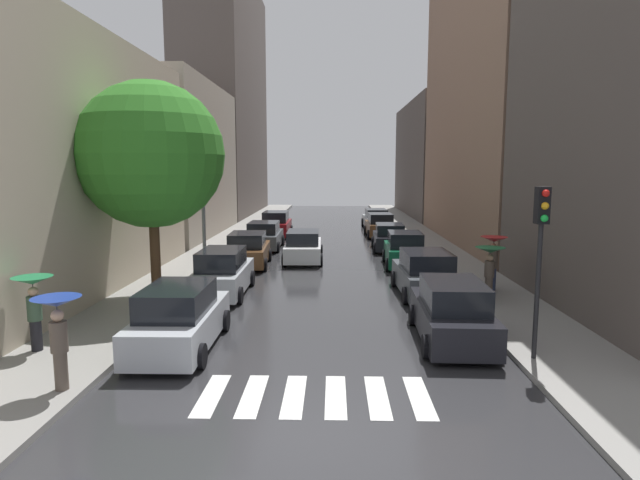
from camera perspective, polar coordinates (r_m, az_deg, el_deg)
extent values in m
cube|color=#2C2C2F|center=(33.47, 0.76, -0.69)|extent=(28.00, 72.00, 0.04)
cube|color=gray|center=(34.15, -10.21, -0.48)|extent=(3.00, 72.00, 0.15)
cube|color=gray|center=(34.01, 11.78, -0.56)|extent=(3.00, 72.00, 0.15)
cube|color=silver|center=(12.18, -11.63, -16.06)|extent=(0.45, 2.20, 0.01)
cube|color=silver|center=(12.02, -7.27, -16.30)|extent=(0.45, 2.20, 0.01)
cube|color=silver|center=(11.92, -2.81, -16.45)|extent=(0.45, 2.20, 0.01)
cube|color=silver|center=(11.89, 1.70, -16.50)|extent=(0.45, 2.20, 0.01)
cube|color=silver|center=(11.93, 6.22, -16.46)|extent=(0.45, 2.20, 0.01)
cube|color=silver|center=(12.04, 10.67, -16.33)|extent=(0.45, 2.20, 0.01)
cube|color=#B2A38C|center=(21.87, -30.18, 6.99)|extent=(6.00, 21.37, 10.00)
cube|color=#9E9384|center=(39.65, -15.41, 8.22)|extent=(6.00, 15.48, 10.81)
cube|color=#564C47|center=(58.35, -10.17, 14.82)|extent=(6.00, 21.22, 24.40)
cube|color=#8C6B56|center=(36.55, 19.16, 16.97)|extent=(6.00, 20.06, 22.03)
cube|color=#564C47|center=(56.37, 12.42, 8.43)|extent=(6.00, 20.44, 11.49)
cube|color=#B2B7BF|center=(15.11, -14.82, -8.95)|extent=(1.85, 4.63, 0.88)
cube|color=black|center=(14.68, -15.17, -6.21)|extent=(1.62, 2.55, 0.72)
cylinder|color=black|center=(16.85, -16.38, -8.32)|extent=(0.22, 0.64, 0.64)
cylinder|color=black|center=(16.40, -10.23, -8.56)|extent=(0.22, 0.64, 0.64)
cylinder|color=black|center=(14.11, -20.13, -11.65)|extent=(0.22, 0.64, 0.64)
cylinder|color=black|center=(13.57, -12.78, -12.14)|extent=(0.22, 0.64, 0.64)
cube|color=#B2B7BF|center=(20.98, -10.40, -4.11)|extent=(1.79, 4.58, 0.90)
cube|color=black|center=(20.61, -10.58, -2.02)|extent=(1.56, 2.52, 0.73)
cylinder|color=black|center=(22.67, -11.81, -4.05)|extent=(0.22, 0.64, 0.64)
cylinder|color=black|center=(22.35, -7.41, -4.12)|extent=(0.22, 0.64, 0.64)
cylinder|color=black|center=(19.81, -13.74, -5.82)|extent=(0.22, 0.64, 0.64)
cylinder|color=black|center=(19.44, -8.71, -5.94)|extent=(0.22, 0.64, 0.64)
cube|color=brown|center=(26.87, -7.77, -1.52)|extent=(2.09, 4.41, 0.84)
cube|color=black|center=(26.55, -7.85, 0.03)|extent=(1.78, 2.45, 0.69)
cylinder|color=black|center=(28.44, -9.33, -1.61)|extent=(0.25, 0.65, 0.64)
cylinder|color=black|center=(28.23, -5.50, -1.61)|extent=(0.25, 0.65, 0.64)
cylinder|color=black|center=(25.66, -10.24, -2.64)|extent=(0.25, 0.65, 0.64)
cylinder|color=black|center=(25.42, -5.99, -2.66)|extent=(0.25, 0.65, 0.64)
cube|color=#474C51|center=(32.52, -6.02, 0.09)|extent=(1.93, 4.51, 0.82)
cube|color=black|center=(32.21, -6.09, 1.35)|extent=(1.70, 2.48, 0.67)
cylinder|color=black|center=(34.15, -7.30, -0.01)|extent=(0.22, 0.64, 0.64)
cylinder|color=black|center=(33.92, -4.09, -0.02)|extent=(0.22, 0.64, 0.64)
cylinder|color=black|center=(31.24, -8.11, -0.75)|extent=(0.22, 0.64, 0.64)
cylinder|color=black|center=(30.98, -4.60, -0.76)|extent=(0.22, 0.64, 0.64)
cube|color=maroon|center=(38.39, -4.75, 1.34)|extent=(1.91, 4.56, 0.90)
cube|color=black|center=(38.08, -4.80, 2.52)|extent=(1.68, 2.51, 0.74)
cylinder|color=black|center=(40.02, -5.88, 1.15)|extent=(0.22, 0.64, 0.64)
cylinder|color=black|center=(39.83, -3.15, 1.14)|extent=(0.22, 0.64, 0.64)
cylinder|color=black|center=(37.06, -6.46, 0.61)|extent=(0.22, 0.64, 0.64)
cylinder|color=black|center=(36.85, -3.52, 0.60)|extent=(0.22, 0.64, 0.64)
cube|color=black|center=(15.65, 13.99, -8.35)|extent=(1.94, 4.60, 0.88)
cube|color=black|center=(15.23, 14.25, -5.70)|extent=(1.66, 2.55, 0.72)
cylinder|color=black|center=(17.02, 10.00, -7.96)|extent=(0.24, 0.65, 0.64)
cylinder|color=black|center=(17.32, 15.99, -7.86)|extent=(0.24, 0.65, 0.64)
cylinder|color=black|center=(14.18, 11.44, -11.22)|extent=(0.24, 0.65, 0.64)
cylinder|color=black|center=(14.55, 18.62, -10.99)|extent=(0.24, 0.65, 0.64)
cube|color=#474C51|center=(20.96, 11.25, -4.20)|extent=(2.08, 4.46, 0.86)
cube|color=black|center=(20.60, 11.43, -2.19)|extent=(1.79, 2.47, 0.71)
cylinder|color=black|center=(22.25, 8.02, -4.18)|extent=(0.24, 0.65, 0.64)
cylinder|color=black|center=(22.62, 12.92, -4.11)|extent=(0.24, 0.65, 0.64)
cylinder|color=black|center=(19.45, 9.26, -5.95)|extent=(0.24, 0.65, 0.64)
cylinder|color=black|center=(19.87, 14.83, -5.82)|extent=(0.24, 0.65, 0.64)
cube|color=#0C4C2D|center=(26.78, 9.09, -1.55)|extent=(1.96, 4.14, 0.87)
cube|color=black|center=(26.46, 9.17, 0.07)|extent=(1.68, 2.30, 0.71)
cylinder|color=black|center=(28.08, 6.98, -1.68)|extent=(0.24, 0.65, 0.64)
cylinder|color=black|center=(28.25, 10.65, -1.70)|extent=(0.24, 0.65, 0.64)
cylinder|color=black|center=(25.43, 7.33, -2.67)|extent=(0.24, 0.65, 0.64)
cylinder|color=black|center=(25.62, 11.39, -2.69)|extent=(0.24, 0.65, 0.64)
cube|color=black|center=(32.01, 7.48, -0.08)|extent=(1.93, 4.15, 0.79)
cube|color=black|center=(31.72, 7.53, 1.15)|extent=(1.65, 2.30, 0.64)
cylinder|color=black|center=(33.33, 5.77, -0.18)|extent=(0.24, 0.65, 0.64)
cylinder|color=black|center=(33.46, 8.84, -0.20)|extent=(0.24, 0.65, 0.64)
cylinder|color=black|center=(30.66, 5.98, -0.87)|extent=(0.24, 0.65, 0.64)
cylinder|color=black|center=(30.79, 9.32, -0.89)|extent=(0.24, 0.65, 0.64)
cube|color=brown|center=(38.31, 6.47, 1.25)|extent=(1.94, 4.30, 0.83)
cube|color=black|center=(38.03, 6.53, 2.35)|extent=(1.67, 2.38, 0.68)
cylinder|color=black|center=(39.64, 4.92, 1.09)|extent=(0.24, 0.65, 0.64)
cylinder|color=black|center=(39.84, 7.54, 1.09)|extent=(0.24, 0.65, 0.64)
cylinder|color=black|center=(36.86, 5.30, 0.59)|extent=(0.24, 0.65, 0.64)
cylinder|color=black|center=(37.08, 8.11, 0.59)|extent=(0.24, 0.65, 0.64)
cube|color=#B2B7BF|center=(44.00, 6.04, 2.05)|extent=(2.03, 4.61, 0.76)
cube|color=black|center=(43.72, 6.09, 2.93)|extent=(1.73, 2.55, 0.63)
cylinder|color=black|center=(45.42, 4.65, 1.94)|extent=(0.24, 0.65, 0.64)
cylinder|color=black|center=(45.62, 6.99, 1.94)|extent=(0.24, 0.65, 0.64)
cylinder|color=black|center=(42.45, 5.01, 1.53)|extent=(0.24, 0.65, 0.64)
cylinder|color=black|center=(42.67, 7.51, 1.53)|extent=(0.24, 0.65, 0.64)
cube|color=silver|center=(28.13, -1.81, -1.09)|extent=(1.95, 4.71, 0.80)
cube|color=black|center=(27.80, -1.83, 0.32)|extent=(1.68, 2.60, 0.65)
cylinder|color=black|center=(29.74, -3.49, -1.11)|extent=(0.23, 0.64, 0.64)
cylinder|color=black|center=(29.67, 0.08, -1.12)|extent=(0.23, 0.64, 0.64)
cylinder|color=black|center=(26.70, -3.91, -2.13)|extent=(0.23, 0.64, 0.64)
cylinder|color=black|center=(26.63, 0.07, -2.14)|extent=(0.23, 0.64, 0.64)
cylinder|color=black|center=(15.88, -28.28, -9.05)|extent=(0.28, 0.28, 0.81)
cylinder|color=#38513D|center=(15.70, -28.45, -6.51)|extent=(0.36, 0.36, 0.64)
sphere|color=tan|center=(15.60, -28.55, -4.91)|extent=(0.25, 0.25, 0.25)
cone|color=#19723F|center=(15.54, -28.62, -3.87)|extent=(1.00, 1.00, 0.20)
cylinder|color=#333338|center=(15.62, -28.53, -5.19)|extent=(0.02, 0.02, 0.74)
cylinder|color=brown|center=(12.96, -26.15, -12.54)|extent=(0.28, 0.28, 0.84)
cylinder|color=brown|center=(12.73, -26.36, -9.33)|extent=(0.36, 0.36, 0.67)
sphere|color=tan|center=(12.61, -26.49, -7.30)|extent=(0.26, 0.26, 0.26)
cone|color=navy|center=(12.54, -26.57, -6.00)|extent=(1.01, 1.01, 0.20)
cylinder|color=#333338|center=(12.63, -26.46, -7.68)|extent=(0.02, 0.02, 0.76)
cylinder|color=navy|center=(21.80, 18.09, -4.02)|extent=(0.28, 0.28, 0.88)
cylinder|color=brown|center=(21.66, 18.18, -1.99)|extent=(0.36, 0.36, 0.70)
sphere|color=tan|center=(21.58, 18.23, -0.72)|extent=(0.27, 0.27, 0.27)
cone|color=red|center=(21.55, 18.27, 0.07)|extent=(1.04, 1.04, 0.20)
cylinder|color=#333338|center=(21.60, 18.22, -0.96)|extent=(0.02, 0.02, 0.78)
cylinder|color=brown|center=(20.52, 17.73, -4.89)|extent=(0.28, 0.28, 0.77)
cylinder|color=brown|center=(20.39, 17.81, -3.01)|extent=(0.36, 0.36, 0.61)
sphere|color=tan|center=(20.32, 17.86, -1.83)|extent=(0.24, 0.24, 0.24)
cone|color=#19723F|center=(20.27, 17.90, -1.04)|extent=(1.09, 1.09, 0.20)
cylinder|color=#333338|center=(20.33, 17.85, -2.03)|extent=(0.02, 0.02, 0.71)
cylinder|color=#513823|center=(20.06, -17.33, -1.88)|extent=(0.36, 0.36, 3.02)
sphere|color=#2F7723|center=(19.80, -17.77, 8.75)|extent=(5.17, 5.17, 5.17)
cylinder|color=black|center=(14.21, 22.39, -5.21)|extent=(0.12, 0.12, 3.40)
cube|color=black|center=(13.90, 22.85, 3.47)|extent=(0.30, 0.30, 0.90)
sphere|color=red|center=(13.72, 23.19, 4.66)|extent=(0.18, 0.18, 0.18)
sphere|color=#F2A519|center=(13.74, 23.12, 3.41)|extent=(0.18, 0.18, 0.18)
sphere|color=green|center=(13.76, 23.05, 2.16)|extent=(0.18, 0.18, 0.18)
cylinder|color=#595B60|center=(24.68, -12.51, 4.52)|extent=(0.16, 0.16, 6.86)
ellipsoid|color=beige|center=(24.75, -12.76, 12.82)|extent=(0.60, 0.28, 0.24)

